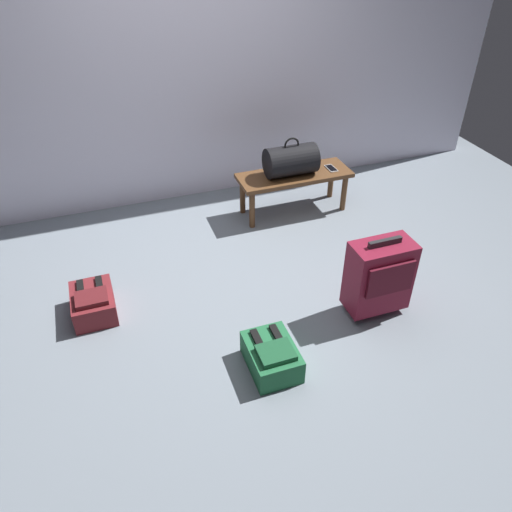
% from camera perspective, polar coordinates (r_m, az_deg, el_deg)
% --- Properties ---
extents(ground_plane, '(6.60, 6.60, 0.00)m').
position_cam_1_polar(ground_plane, '(3.65, -0.61, -3.93)').
color(ground_plane, slate).
extents(back_wall, '(6.00, 0.10, 2.80)m').
position_cam_1_polar(back_wall, '(4.44, -8.12, 23.51)').
color(back_wall, silver).
rests_on(back_wall, ground).
extents(bench, '(1.00, 0.36, 0.38)m').
position_cam_1_polar(bench, '(4.43, 4.42, 8.78)').
color(bench, brown).
rests_on(bench, ground).
extents(duffel_bag_black, '(0.44, 0.26, 0.34)m').
position_cam_1_polar(duffel_bag_black, '(4.33, 4.05, 10.92)').
color(duffel_bag_black, black).
rests_on(duffel_bag_black, bench).
extents(cell_phone, '(0.07, 0.14, 0.01)m').
position_cam_1_polar(cell_phone, '(4.52, 8.65, 9.95)').
color(cell_phone, silver).
rests_on(cell_phone, bench).
extents(suitcase_upright_burgundy, '(0.42, 0.25, 0.59)m').
position_cam_1_polar(suitcase_upright_burgundy, '(3.39, 13.99, -2.21)').
color(suitcase_upright_burgundy, maroon).
rests_on(suitcase_upright_burgundy, ground).
extents(backpack_maroon, '(0.28, 0.38, 0.21)m').
position_cam_1_polar(backpack_maroon, '(3.58, -18.22, -5.15)').
color(backpack_maroon, maroon).
rests_on(backpack_maroon, ground).
extents(backpack_green, '(0.28, 0.38, 0.21)m').
position_cam_1_polar(backpack_green, '(3.06, 1.82, -11.45)').
color(backpack_green, '#1E6038').
rests_on(backpack_green, ground).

